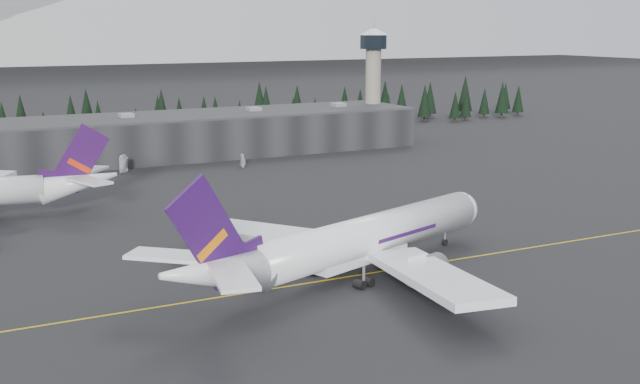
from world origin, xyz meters
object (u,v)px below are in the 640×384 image
jet_main (346,243)px  gse_vehicle_b (243,165)px  gse_vehicle_a (123,171)px  terminal (161,137)px  control_tower (373,72)px

jet_main → gse_vehicle_b: size_ratio=17.06×
gse_vehicle_a → gse_vehicle_b: gse_vehicle_a is taller
terminal → control_tower: control_tower is taller
jet_main → control_tower: bearing=38.6°
terminal → gse_vehicle_b: bearing=-60.7°
control_tower → gse_vehicle_a: size_ratio=7.46×
terminal → control_tower: size_ratio=4.24×
jet_main → gse_vehicle_a: jet_main is taller
terminal → control_tower: bearing=2.3°
jet_main → gse_vehicle_a: bearing=75.9°
control_tower → gse_vehicle_a: 97.19m
control_tower → jet_main: (-81.83, -130.57, -17.65)m
terminal → gse_vehicle_b: size_ratio=40.53×
control_tower → gse_vehicle_b: (-59.64, -30.40, -22.73)m
gse_vehicle_a → terminal: bearing=22.1°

